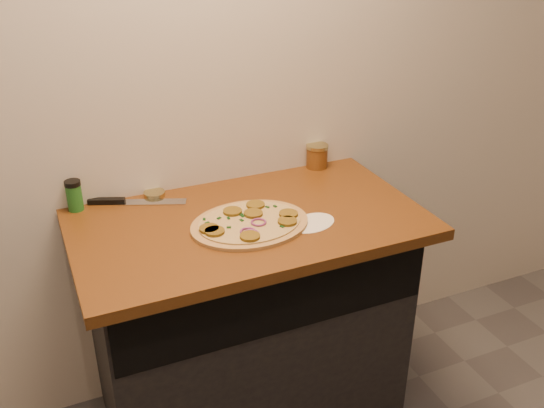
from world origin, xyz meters
name	(u,v)px	position (x,y,z in m)	size (l,w,h in m)	color
cabinet	(248,323)	(0.00, 1.45, 0.43)	(1.10, 0.60, 0.86)	black
countertop	(248,223)	(0.00, 1.42, 0.88)	(1.20, 0.70, 0.04)	brown
pizza	(250,223)	(-0.02, 1.37, 0.91)	(0.42, 0.42, 0.03)	tan
chefs_knife	(128,202)	(-0.36, 1.70, 0.91)	(0.34, 0.16, 0.02)	#B7BAC1
mason_jar_lid	(154,194)	(-0.25, 1.72, 0.91)	(0.08, 0.08, 0.02)	tan
salsa_jar	(317,156)	(0.42, 1.72, 0.95)	(0.09, 0.09, 0.10)	#9B0F10
spice_shaker	(74,195)	(-0.53, 1.72, 0.96)	(0.06, 0.06, 0.11)	#1F6422
flour_spill	(312,223)	(0.19, 1.30, 0.90)	(0.17, 0.17, 0.00)	silver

